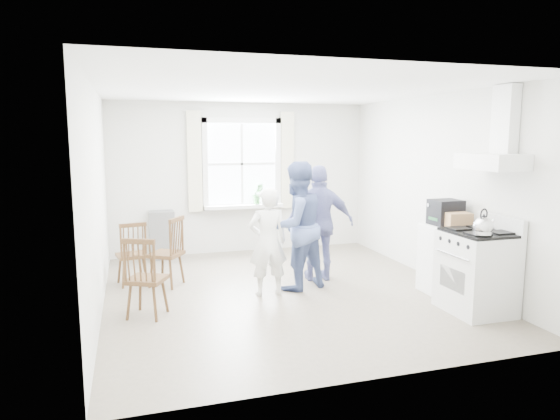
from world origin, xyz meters
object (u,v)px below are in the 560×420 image
Objects in this scene: gas_stove at (477,271)px; person_right at (320,223)px; low_cabinet at (445,259)px; windsor_chair_c at (173,244)px; windsor_chair_b at (142,269)px; person_left at (268,242)px; person_mid at (296,226)px; stereo_stack at (446,212)px; windsor_chair_a at (133,247)px.

gas_stove is 0.69× the size of person_right.
windsor_chair_c is at bearing 158.16° from low_cabinet.
person_right is at bearing 20.19° from windsor_chair_b.
person_left is at bearing 39.80° from person_right.
person_mid is at bearing -159.75° from person_left.
gas_stove is at bearing -94.39° from stereo_stack.
low_cabinet is 0.94× the size of windsor_chair_c.
low_cabinet is 1.01× the size of windsor_chair_a.
stereo_stack is at bearing -21.59° from windsor_chair_c.
person_mid is at bearing 46.65° from person_right.
low_cabinet is 3.60m from windsor_chair_c.
person_left is (-2.20, 0.58, -0.37)m from stereo_stack.
low_cabinet is 0.55× the size of person_right.
stereo_stack is at bearing -2.10° from windsor_chair_b.
stereo_stack is at bearing 139.13° from person_mid.
person_left reaches higher than low_cabinet.
windsor_chair_c reaches higher than windsor_chair_a.
windsor_chair_c is 0.59× the size of person_right.
windsor_chair_b is at bearing -86.22° from windsor_chair_a.
windsor_chair_a is 0.92× the size of windsor_chair_c.
windsor_chair_a is 0.55× the size of person_right.
person_right reaches higher than windsor_chair_c.
person_mid reaches higher than gas_stove.
windsor_chair_a is (-3.86, 1.50, 0.09)m from low_cabinet.
windsor_chair_b is (-3.70, 0.86, 0.09)m from gas_stove.
windsor_chair_b is 0.68× the size of person_left.
gas_stove is 2.27m from person_mid.
person_right is at bearing -164.08° from person_mid.
person_mid reaches higher than person_left.
stereo_stack is 4.15m from windsor_chair_a.
person_mid reaches higher than stereo_stack.
low_cabinet is 1.74m from person_right.
windsor_chair_c is 1.36m from person_left.
person_right is (-1.26, 1.76, 0.33)m from gas_stove.
windsor_chair_c is at bearing 148.07° from gas_stove.
person_left is at bearing 0.97° from person_mid.
person_right reaches higher than gas_stove.
low_cabinet is at bearing -2.43° from windsor_chair_b.
low_cabinet is at bearing -21.84° from windsor_chair_c.
windsor_chair_a is at bearing -38.25° from person_mid.
low_cabinet is 0.61m from stereo_stack.
stereo_stack is 2.30m from person_left.
person_mid reaches higher than low_cabinet.
windsor_chair_b is at bearing 177.57° from low_cabinet.
windsor_chair_b is at bearing 16.55° from person_left.
person_mid is (-1.76, 0.73, -0.21)m from stereo_stack.
gas_stove is 3.86m from windsor_chair_c.
stereo_stack is 0.38× the size of windsor_chair_c.
person_right reaches higher than windsor_chair_a.
person_left is at bearing -28.77° from windsor_chair_a.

